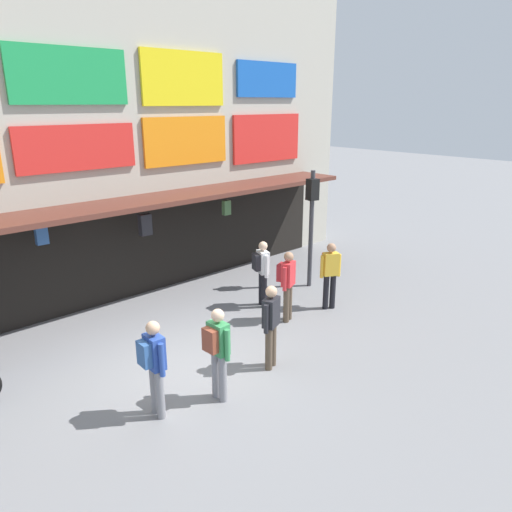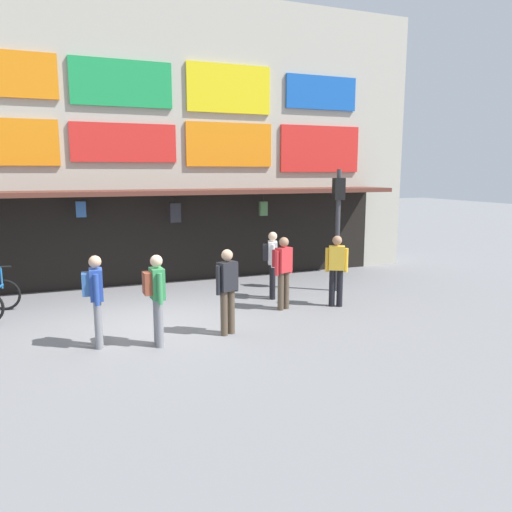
{
  "view_description": "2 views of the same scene",
  "coord_description": "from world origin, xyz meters",
  "views": [
    {
      "loc": [
        -4.43,
        -6.89,
        4.89
      ],
      "look_at": [
        2.6,
        0.83,
        1.52
      ],
      "focal_mm": 33.58,
      "sensor_mm": 36.0,
      "label": 1
    },
    {
      "loc": [
        -1.49,
        -9.79,
        3.12
      ],
      "look_at": [
        2.4,
        0.37,
        1.25
      ],
      "focal_mm": 34.25,
      "sensor_mm": 36.0,
      "label": 2
    }
  ],
  "objects": [
    {
      "name": "pedestrian_in_yellow",
      "position": [
        -1.15,
        -0.89,
        0.98
      ],
      "size": [
        0.36,
        0.53,
        1.68
      ],
      "color": "gray",
      "rests_on": "ground"
    },
    {
      "name": "pedestrian_in_white",
      "position": [
        4.27,
        -0.01,
        0.98
      ],
      "size": [
        0.48,
        0.46,
        1.68
      ],
      "color": "black",
      "rests_on": "ground"
    },
    {
      "name": "traffic_light_far",
      "position": [
        5.06,
        1.34,
        2.14
      ],
      "size": [
        0.31,
        0.34,
        3.2
      ],
      "color": "#38383D",
      "rests_on": "ground"
    },
    {
      "name": "pedestrian_in_purple",
      "position": [
        3.13,
        1.19,
        0.98
      ],
      "size": [
        0.44,
        0.5,
        1.68
      ],
      "color": "black",
      "rests_on": "ground"
    },
    {
      "name": "pedestrian_in_green",
      "position": [
        -0.12,
        -1.2,
        0.98
      ],
      "size": [
        0.37,
        0.53,
        1.68
      ],
      "color": "gray",
      "rests_on": "ground"
    },
    {
      "name": "shopfront",
      "position": [
        0.0,
        4.57,
        3.96
      ],
      "size": [
        18.0,
        2.6,
        8.0
      ],
      "color": "#B2AD9E",
      "rests_on": "ground"
    },
    {
      "name": "pedestrian_in_blue",
      "position": [
        1.27,
        -1.05,
        0.95
      ],
      "size": [
        0.5,
        0.34,
        1.68
      ],
      "color": "brown",
      "rests_on": "ground"
    },
    {
      "name": "pedestrian_in_red",
      "position": [
        2.99,
        0.2,
        0.98
      ],
      "size": [
        0.5,
        0.45,
        1.68
      ],
      "color": "brown",
      "rests_on": "ground"
    },
    {
      "name": "ground_plane",
      "position": [
        0.0,
        0.0,
        0.0
      ],
      "size": [
        80.0,
        80.0,
        0.0
      ],
      "primitive_type": "plane",
      "color": "slate"
    }
  ]
}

